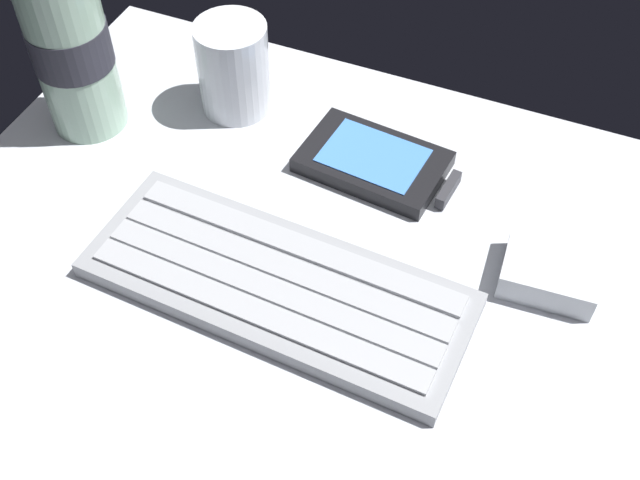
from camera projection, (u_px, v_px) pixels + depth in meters
The scene contains 6 objects.
ground_plane at pixel (319, 275), 61.21cm from camera, with size 64.00×48.00×2.80cm.
keyboard at pixel (277, 284), 58.41cm from camera, with size 29.49×12.36×1.70cm.
handheld_device at pixel (380, 164), 66.63cm from camera, with size 13.30×8.75×1.50cm.
juice_cup at pixel (234, 71), 69.59cm from camera, with size 6.40×6.40×8.50cm.
water_bottle at pixel (68, 37), 64.34cm from camera, with size 6.73×6.73×20.80cm.
charger_block at pixel (550, 272), 58.64cm from camera, with size 7.00×5.60×2.40cm, color silver.
Camera 1 is at (14.58, -34.32, 47.79)cm, focal length 44.17 mm.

